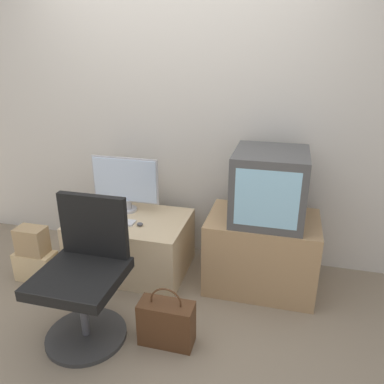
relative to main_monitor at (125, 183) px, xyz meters
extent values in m
plane|color=#7F705B|center=(0.38, -1.00, -0.72)|extent=(12.00, 12.00, 0.00)
cube|color=beige|center=(0.38, 0.33, 0.58)|extent=(4.40, 0.05, 2.60)
cube|color=#CCB289|center=(0.09, -0.14, -0.48)|extent=(0.94, 0.65, 0.47)
cube|color=#A37F56|center=(1.17, -0.11, -0.43)|extent=(0.83, 0.56, 0.59)
cylinder|color=#B2B2B7|center=(0.00, 0.00, -0.24)|extent=(0.17, 0.17, 0.02)
cylinder|color=#B2B2B7|center=(0.00, 0.00, -0.19)|extent=(0.09, 0.09, 0.08)
cube|color=#B2B2B7|center=(0.00, 0.00, 0.03)|extent=(0.58, 0.01, 0.39)
cube|color=silver|center=(0.00, 0.00, 0.03)|extent=(0.56, 0.02, 0.36)
cube|color=silver|center=(-0.01, -0.23, -0.24)|extent=(0.35, 0.10, 0.01)
ellipsoid|color=#4C4C51|center=(0.22, -0.25, -0.23)|extent=(0.05, 0.04, 0.03)
cube|color=#474747|center=(1.19, -0.10, 0.13)|extent=(0.52, 0.54, 0.52)
cube|color=#8CC6E5|center=(1.19, -0.37, 0.13)|extent=(0.43, 0.01, 0.41)
cylinder|color=#333333|center=(0.12, -1.00, -0.70)|extent=(0.52, 0.52, 0.03)
cylinder|color=#4C4C51|center=(0.12, -1.00, -0.49)|extent=(0.05, 0.05, 0.40)
cube|color=black|center=(0.12, -1.00, -0.26)|extent=(0.51, 0.51, 0.07)
cube|color=black|center=(0.12, -0.77, -0.01)|extent=(0.46, 0.05, 0.43)
cube|color=#D1B27F|center=(-0.61, -0.49, -0.60)|extent=(0.33, 0.16, 0.24)
cube|color=#A3845B|center=(-0.61, -0.49, -0.37)|extent=(0.23, 0.15, 0.22)
cube|color=#4C2D19|center=(0.65, -0.90, -0.57)|extent=(0.35, 0.16, 0.30)
torus|color=#4C2D19|center=(0.65, -0.90, -0.41)|extent=(0.20, 0.01, 0.20)
cube|color=navy|center=(-0.41, -0.71, -0.71)|extent=(0.23, 0.14, 0.02)
camera|label=1|loc=(1.29, -2.71, 1.08)|focal=35.00mm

